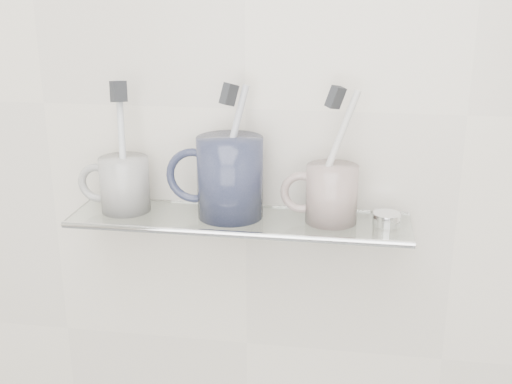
% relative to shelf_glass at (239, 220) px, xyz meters
% --- Properties ---
extents(wall_back, '(2.50, 0.00, 2.50)m').
position_rel_shelf_glass_xyz_m(wall_back, '(0.00, 0.06, 0.15)').
color(wall_back, beige).
rests_on(wall_back, ground).
extents(shelf_glass, '(0.50, 0.12, 0.01)m').
position_rel_shelf_glass_xyz_m(shelf_glass, '(0.00, 0.00, 0.00)').
color(shelf_glass, silver).
rests_on(shelf_glass, wall_back).
extents(shelf_rail, '(0.50, 0.01, 0.01)m').
position_rel_shelf_glass_xyz_m(shelf_rail, '(0.00, -0.06, 0.00)').
color(shelf_rail, silver).
rests_on(shelf_rail, shelf_glass).
extents(bracket_left, '(0.02, 0.03, 0.02)m').
position_rel_shelf_glass_xyz_m(bracket_left, '(-0.21, 0.05, -0.01)').
color(bracket_left, silver).
rests_on(bracket_left, wall_back).
extents(bracket_right, '(0.02, 0.03, 0.02)m').
position_rel_shelf_glass_xyz_m(bracket_right, '(0.21, 0.05, -0.01)').
color(bracket_right, silver).
rests_on(bracket_right, wall_back).
extents(mug_left, '(0.09, 0.09, 0.08)m').
position_rel_shelf_glass_xyz_m(mug_left, '(-0.17, 0.00, 0.05)').
color(mug_left, white).
rests_on(mug_left, shelf_glass).
extents(mug_left_handle, '(0.06, 0.01, 0.06)m').
position_rel_shelf_glass_xyz_m(mug_left_handle, '(-0.22, 0.00, 0.05)').
color(mug_left_handle, white).
rests_on(mug_left_handle, mug_left).
extents(toothbrush_left, '(0.02, 0.04, 0.19)m').
position_rel_shelf_glass_xyz_m(toothbrush_left, '(-0.17, 0.00, 0.10)').
color(toothbrush_left, silver).
rests_on(toothbrush_left, mug_left).
extents(bristles_left, '(0.02, 0.03, 0.03)m').
position_rel_shelf_glass_xyz_m(bristles_left, '(-0.17, 0.00, 0.19)').
color(bristles_left, '#25272A').
rests_on(bristles_left, toothbrush_left).
extents(mug_center, '(0.10, 0.10, 0.12)m').
position_rel_shelf_glass_xyz_m(mug_center, '(-0.01, 0.00, 0.06)').
color(mug_center, '#1B2034').
rests_on(mug_center, shelf_glass).
extents(mug_center_handle, '(0.08, 0.01, 0.08)m').
position_rel_shelf_glass_xyz_m(mug_center_handle, '(-0.07, 0.00, 0.06)').
color(mug_center_handle, '#1B2034').
rests_on(mug_center_handle, mug_center).
extents(toothbrush_center, '(0.06, 0.05, 0.19)m').
position_rel_shelf_glass_xyz_m(toothbrush_center, '(-0.01, 0.00, 0.10)').
color(toothbrush_center, '#A7A9B3').
rests_on(toothbrush_center, mug_center).
extents(bristles_center, '(0.03, 0.03, 0.04)m').
position_rel_shelf_glass_xyz_m(bristles_center, '(-0.01, 0.00, 0.19)').
color(bristles_center, '#25272A').
rests_on(bristles_center, toothbrush_center).
extents(mug_right, '(0.09, 0.09, 0.08)m').
position_rel_shelf_glass_xyz_m(mug_right, '(0.13, 0.00, 0.05)').
color(mug_right, silver).
rests_on(mug_right, shelf_glass).
extents(mug_right_handle, '(0.06, 0.01, 0.06)m').
position_rel_shelf_glass_xyz_m(mug_right_handle, '(0.09, 0.00, 0.05)').
color(mug_right_handle, silver).
rests_on(mug_right_handle, mug_right).
extents(toothbrush_right, '(0.07, 0.02, 0.18)m').
position_rel_shelf_glass_xyz_m(toothbrush_right, '(0.13, 0.00, 0.10)').
color(toothbrush_right, silver).
rests_on(toothbrush_right, mug_right).
extents(bristles_right, '(0.03, 0.03, 0.04)m').
position_rel_shelf_glass_xyz_m(bristles_right, '(0.13, 0.00, 0.19)').
color(bristles_right, '#25272A').
rests_on(bristles_right, toothbrush_right).
extents(chrome_cap, '(0.04, 0.04, 0.02)m').
position_rel_shelf_glass_xyz_m(chrome_cap, '(0.21, 0.00, 0.01)').
color(chrome_cap, silver).
rests_on(chrome_cap, shelf_glass).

